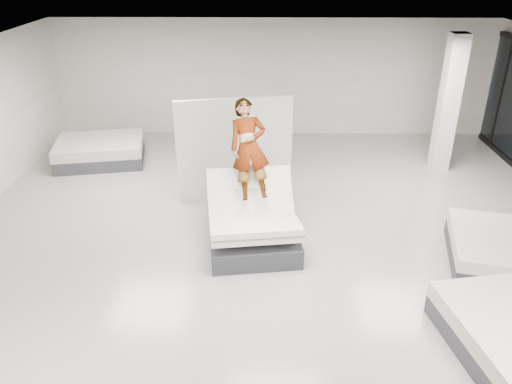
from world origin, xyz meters
TOP-DOWN VIEW (x-y plane):
  - room at (0.00, 0.00)m, footprint 14.00×14.04m
  - hero_bed at (-0.47, 1.00)m, footprint 1.80×2.23m
  - person at (-0.51, 1.34)m, footprint 0.89×1.84m
  - remote at (-0.25, 1.02)m, footprint 0.07×0.15m
  - divider_panel at (-0.86, 2.85)m, footprint 2.38×0.63m
  - flat_bed_right_far at (3.65, 0.44)m, footprint 1.74×2.08m
  - flat_bed_right_near at (3.02, -1.70)m, footprint 1.76×2.16m
  - flat_bed_left_far at (-4.35, 4.77)m, footprint 2.33×1.91m
  - column at (4.00, 4.50)m, footprint 0.40×0.40m

SIDE VIEW (x-z plane):
  - flat_bed_right_far at x=3.65m, z-range 0.00..0.50m
  - flat_bed_right_near at x=3.02m, z-range 0.00..0.53m
  - flat_bed_left_far at x=-4.35m, z-range 0.00..0.57m
  - hero_bed at x=-0.47m, z-range -0.28..1.09m
  - divider_panel at x=-0.86m, z-range 0.00..2.19m
  - remote at x=-0.25m, z-range 1.07..1.15m
  - person at x=-0.51m, z-range 0.69..1.99m
  - room at x=0.00m, z-range 0.00..3.20m
  - column at x=4.00m, z-range 0.00..3.20m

